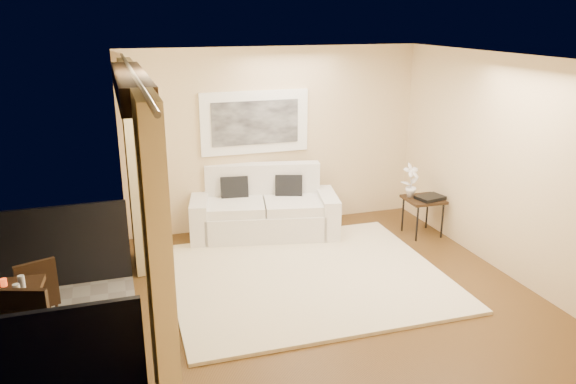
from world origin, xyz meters
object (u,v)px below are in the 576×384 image
balcony_chair_far (37,294)px  sofa (264,211)px  side_table (423,202)px  orchid (411,181)px  balcony_chair_near (22,340)px

balcony_chair_far → sofa: bearing=-164.5°
side_table → orchid: (-0.16, 0.12, 0.31)m
balcony_chair_far → orchid: bearing=176.3°
balcony_chair_near → balcony_chair_far: bearing=108.0°
side_table → balcony_chair_far: balcony_chair_far is taller
side_table → balcony_chair_far: 5.29m
balcony_chair_near → side_table: bearing=42.8°
sofa → balcony_chair_far: size_ratio=2.55×
side_table → balcony_chair_near: (-5.14, -2.27, 0.07)m
balcony_chair_far → balcony_chair_near: balcony_chair_near is taller
side_table → orchid: orchid is taller
orchid → side_table: bearing=-35.2°
sofa → side_table: bearing=-6.2°
sofa → side_table: sofa is taller
orchid → balcony_chair_far: orchid is taller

